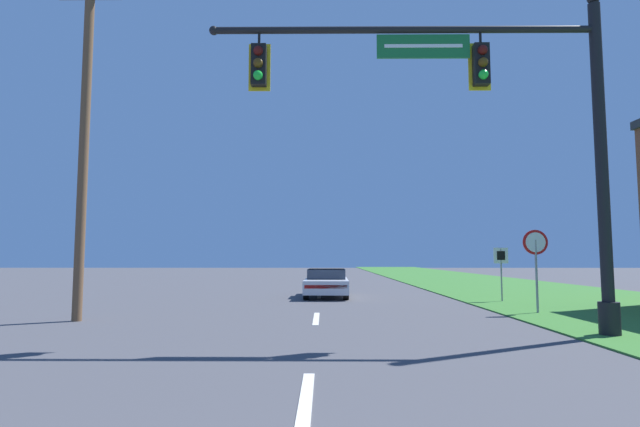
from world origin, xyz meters
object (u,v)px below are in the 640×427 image
(utility_pole_near, at_px, (84,133))
(car_ahead, at_px, (326,283))
(stop_sign, at_px, (536,252))
(route_sign_post, at_px, (501,262))
(signal_mast, at_px, (503,124))

(utility_pole_near, bearing_deg, car_ahead, 50.45)
(stop_sign, distance_m, route_sign_post, 3.98)
(signal_mast, distance_m, route_sign_post, 9.29)
(signal_mast, bearing_deg, stop_sign, 60.44)
(car_ahead, distance_m, route_sign_post, 7.17)
(stop_sign, xyz_separation_m, utility_pole_near, (-13.11, -1.80, 3.29))
(signal_mast, bearing_deg, car_ahead, 110.12)
(signal_mast, height_order, route_sign_post, signal_mast)
(car_ahead, relative_size, utility_pole_near, 0.43)
(route_sign_post, bearing_deg, signal_mast, -108.56)
(car_ahead, bearing_deg, route_sign_post, -19.83)
(signal_mast, relative_size, car_ahead, 2.11)
(utility_pole_near, bearing_deg, stop_sign, 7.82)
(car_ahead, xyz_separation_m, route_sign_post, (6.69, -2.41, 0.92))
(signal_mast, distance_m, stop_sign, 5.72)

